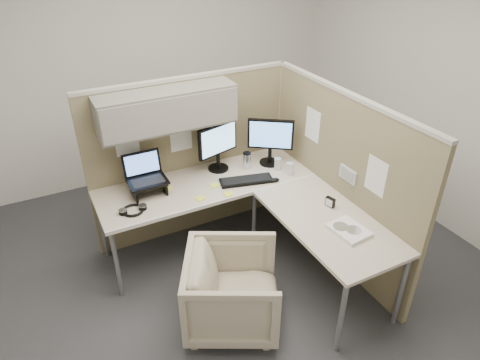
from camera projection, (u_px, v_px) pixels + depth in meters
name	position (u px, v px, depth m)	size (l,w,h in m)	color
ground	(243.00, 274.00, 3.95)	(4.50, 4.50, 0.00)	#313136
partition_back	(181.00, 136.00, 3.93)	(2.00, 0.36, 1.63)	#857957
partition_right	(335.00, 178.00, 3.83)	(0.07, 2.03, 1.63)	#857957
desk	(249.00, 202.00, 3.74)	(2.00, 1.98, 0.73)	beige
office_chair	(233.00, 287.00, 3.31)	(0.70, 0.66, 0.72)	beige
monitor_left	(218.00, 143.00, 4.01)	(0.43, 0.20, 0.47)	black
monitor_right	(270.00, 138.00, 4.11)	(0.38, 0.28, 0.47)	black
laptop_station	(147.00, 179.00, 3.73)	(0.33, 0.29, 0.35)	black
keyboard	(246.00, 181.00, 3.94)	(0.49, 0.16, 0.02)	black
mouse	(275.00, 180.00, 3.95)	(0.09, 0.06, 0.03)	black
travel_mug	(247.00, 160.00, 4.13)	(0.08, 0.08, 0.17)	silver
soda_can_green	(290.00, 169.00, 4.04)	(0.07, 0.07, 0.12)	silver
soda_can_silver	(278.00, 164.00, 4.12)	(0.07, 0.07, 0.12)	silver
sticky_note_c	(166.00, 189.00, 3.84)	(0.08, 0.08, 0.01)	#EBF03F
sticky_note_d	(215.00, 185.00, 3.89)	(0.08, 0.08, 0.01)	#EBF03F
sticky_note_b	(229.00, 194.00, 3.76)	(0.08, 0.08, 0.01)	#EBF03F
sticky_note_a	(200.00, 198.00, 3.70)	(0.08, 0.08, 0.01)	#EBF03F
headphones	(133.00, 210.00, 3.53)	(0.23, 0.19, 0.03)	black
paper_stack	(349.00, 230.00, 3.30)	(0.26, 0.32, 0.03)	white
desk_clock	(330.00, 202.00, 3.58)	(0.05, 0.09, 0.08)	black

